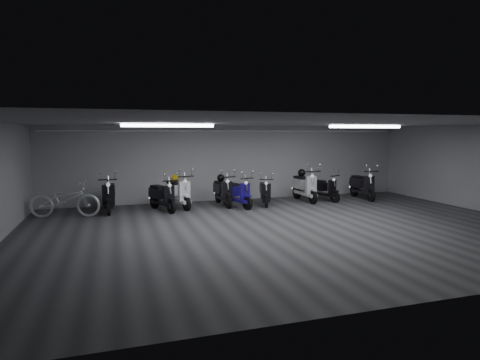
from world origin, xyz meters
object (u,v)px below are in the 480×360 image
object	(u,v)px
scooter_3	(223,187)
scooter_2	(178,188)
scooter_5	(265,188)
helmet_0	(221,178)
scooter_4	(237,189)
helmet_2	(175,178)
scooter_1	(162,191)
scooter_6	(305,182)
scooter_7	(324,185)
bicycle	(65,196)
helmet_1	(302,173)
scooter_8	(363,181)
scooter_0	(109,191)

from	to	relation	value
scooter_3	scooter_2	bearing A→B (deg)	177.77
scooter_5	helmet_0	xyz separation A→B (m)	(-1.47, 0.55, 0.36)
scooter_4	helmet_2	distance (m)	2.17
scooter_2	scooter_4	size ratio (longest dim) A/B	1.08
scooter_1	scooter_2	bearing A→B (deg)	13.37
scooter_3	scooter_4	world-z (taller)	scooter_3
scooter_1	helmet_0	bearing A→B (deg)	-3.96
scooter_4	scooter_6	xyz separation A→B (m)	(2.79, 0.46, 0.08)
scooter_7	helmet_0	world-z (taller)	scooter_7
scooter_5	bicycle	size ratio (longest dim) A/B	0.79
helmet_1	helmet_2	xyz separation A→B (m)	(-4.80, 0.00, -0.04)
helmet_0	helmet_2	distance (m)	1.64
scooter_8	bicycle	bearing A→B (deg)	-173.87
scooter_2	helmet_0	distance (m)	1.60
helmet_2	scooter_5	bearing A→B (deg)	-10.02
scooter_5	bicycle	xyz separation A→B (m)	(-6.55, -0.19, 0.06)
scooter_7	scooter_8	world-z (taller)	scooter_8
bicycle	scooter_8	bearing A→B (deg)	-77.02
scooter_0	bicycle	bearing A→B (deg)	-157.12
helmet_0	helmet_2	size ratio (longest dim) A/B	1.03
scooter_7	helmet_0	xyz separation A→B (m)	(-3.89, 0.40, 0.34)
scooter_7	scooter_0	bearing A→B (deg)	158.99
scooter_0	scooter_3	world-z (taller)	scooter_0
scooter_4	bicycle	bearing A→B (deg)	160.53
scooter_1	helmet_0	world-z (taller)	scooter_1
scooter_3	scooter_4	bearing A→B (deg)	-55.43
helmet_1	helmet_2	distance (m)	4.80
scooter_8	scooter_3	bearing A→B (deg)	-177.81
scooter_5	scooter_6	distance (m)	1.72
scooter_3	helmet_0	size ratio (longest dim) A/B	6.67
scooter_0	scooter_8	bearing A→B (deg)	0.12
helmet_1	scooter_8	bearing A→B (deg)	-11.92
scooter_6	helmet_2	world-z (taller)	scooter_6
scooter_2	scooter_3	size ratio (longest dim) A/B	1.06
helmet_1	scooter_1	bearing A→B (deg)	-173.08
scooter_5	scooter_6	xyz separation A→B (m)	(1.70, 0.27, 0.13)
scooter_3	scooter_8	xyz separation A→B (m)	(5.51, -0.25, 0.04)
scooter_5	scooter_6	size ratio (longest dim) A/B	0.83
scooter_6	helmet_0	size ratio (longest dim) A/B	7.32
scooter_4	helmet_0	size ratio (longest dim) A/B	6.56
helmet_0	scooter_3	bearing A→B (deg)	-87.53
scooter_7	scooter_8	size ratio (longest dim) A/B	0.88
scooter_4	scooter_5	distance (m)	1.11
scooter_1	scooter_8	bearing A→B (deg)	-19.72
scooter_0	scooter_2	size ratio (longest dim) A/B	0.98
scooter_3	helmet_0	bearing A→B (deg)	90.00
scooter_7	bicycle	world-z (taller)	bicycle
scooter_6	helmet_0	world-z (taller)	scooter_6
scooter_8	helmet_0	size ratio (longest dim) A/B	7.03
helmet_1	scooter_5	bearing A→B (deg)	-162.14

